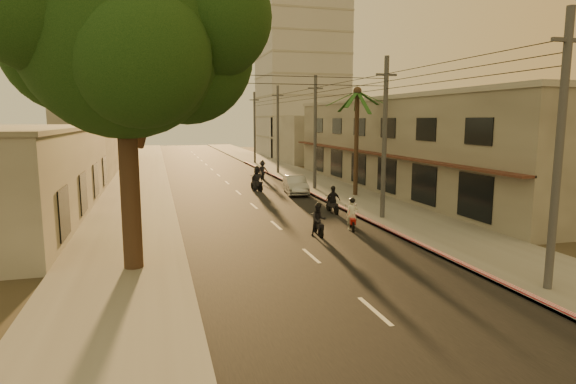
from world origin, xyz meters
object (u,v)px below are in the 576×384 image
scooter_mid_a (319,221)px  scooter_red (352,216)px  broadleaf_tree (134,38)px  scooter_far_b (262,170)px  parked_car (296,185)px  palm_tree (357,97)px  scooter_far_a (257,180)px  scooter_mid_b (333,201)px

scooter_mid_a → scooter_red: bearing=22.1°
broadleaf_tree → scooter_mid_a: bearing=21.4°
scooter_far_b → scooter_mid_a: bearing=-90.1°
scooter_red → parked_car: scooter_red is taller
palm_tree → scooter_far_a: bearing=144.1°
scooter_red → scooter_far_a: 14.78m
broadleaf_tree → palm_tree: bearing=43.5°
scooter_red → scooter_mid_a: size_ratio=1.00×
broadleaf_tree → scooter_far_b: size_ratio=6.62×
scooter_mid_a → scooter_far_b: bearing=88.2°
palm_tree → scooter_far_a: palm_tree is taller
broadleaf_tree → scooter_far_a: broadleaf_tree is taller
scooter_red → scooter_far_a: size_ratio=0.85×
palm_tree → scooter_mid_a: 14.08m
scooter_red → parked_car: bearing=102.7°
scooter_mid_a → scooter_mid_b: bearing=66.2°
palm_tree → scooter_mid_a: size_ratio=4.86×
scooter_far_a → broadleaf_tree: bearing=-127.6°
scooter_red → scooter_mid_a: (-2.03, -0.67, -0.00)m
scooter_mid_b → scooter_far_b: size_ratio=0.94×
scooter_far_b → scooter_far_a: bearing=-100.2°
broadleaf_tree → scooter_far_a: bearing=66.0°
parked_car → scooter_red: bearing=-85.1°
scooter_mid_b → scooter_far_b: 17.57m
scooter_far_b → parked_car: bearing=-82.2°
broadleaf_tree → scooter_mid_b: (10.73, 8.26, -7.72)m
broadleaf_tree → scooter_far_a: (8.22, 18.49, -7.58)m
scooter_mid_b → parked_car: size_ratio=0.39×
scooter_far_a → scooter_red: bearing=-96.3°
scooter_red → scooter_far_b: bearing=105.0°
palm_tree → scooter_far_b: palm_tree is taller
broadleaf_tree → scooter_far_a: 21.61m
scooter_mid_a → scooter_far_b: scooter_far_b is taller
scooter_mid_b → scooter_mid_a: bearing=-120.0°
broadleaf_tree → scooter_far_b: (10.27, 25.82, -7.66)m
scooter_mid_b → parked_car: (-0.05, 7.79, -0.05)m
scooter_mid_a → parked_car: size_ratio=0.38×
broadleaf_tree → scooter_mid_a: 11.61m
scooter_mid_a → scooter_mid_b: scooter_mid_b is taller
palm_tree → scooter_mid_b: 9.34m
broadleaf_tree → scooter_far_a: size_ratio=6.09×
parked_car → palm_tree: bearing=-21.6°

